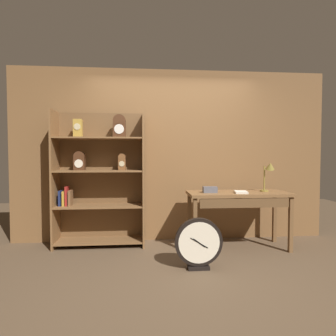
{
  "coord_description": "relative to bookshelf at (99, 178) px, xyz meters",
  "views": [
    {
      "loc": [
        -0.4,
        -2.78,
        1.27
      ],
      "look_at": [
        -0.1,
        0.84,
        1.13
      ],
      "focal_mm": 28.98,
      "sensor_mm": 36.0,
      "label": 1
    }
  ],
  "objects": [
    {
      "name": "ground_plane",
      "position": [
        1.07,
        -1.17,
        -0.97
      ],
      "size": [
        10.0,
        10.0,
        0.0
      ],
      "primitive_type": "plane",
      "color": "brown"
    },
    {
      "name": "back_wood_panel",
      "position": [
        1.07,
        0.21,
        0.33
      ],
      "size": [
        4.8,
        0.05,
        2.6
      ],
      "primitive_type": "cube",
      "color": "brown",
      "rests_on": "ground"
    },
    {
      "name": "bookshelf",
      "position": [
        0.0,
        0.0,
        0.0
      ],
      "size": [
        1.26,
        0.38,
        1.92
      ],
      "color": "brown",
      "rests_on": "ground"
    },
    {
      "name": "workbench",
      "position": [
        1.95,
        -0.32,
        -0.28
      ],
      "size": [
        1.39,
        0.56,
        0.79
      ],
      "color": "brown",
      "rests_on": "ground"
    },
    {
      "name": "desk_lamp",
      "position": [
        2.39,
        -0.29,
        0.11
      ],
      "size": [
        0.19,
        0.19,
        0.43
      ],
      "color": "olive",
      "rests_on": "workbench"
    },
    {
      "name": "toolbox_small",
      "position": [
        1.54,
        -0.32,
        -0.14
      ],
      "size": [
        0.19,
        0.1,
        0.08
      ],
      "primitive_type": "cube",
      "color": "#595960",
      "rests_on": "workbench"
    },
    {
      "name": "open_repair_manual",
      "position": [
        1.95,
        -0.39,
        -0.17
      ],
      "size": [
        0.2,
        0.25,
        0.02
      ],
      "primitive_type": "cube",
      "rotation": [
        0.0,
        0.0,
        -0.2
      ],
      "color": "silver",
      "rests_on": "workbench"
    },
    {
      "name": "round_clock_large",
      "position": [
        1.26,
        -0.96,
        -0.67
      ],
      "size": [
        0.55,
        0.11,
        0.59
      ],
      "color": "black",
      "rests_on": "ground"
    }
  ]
}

